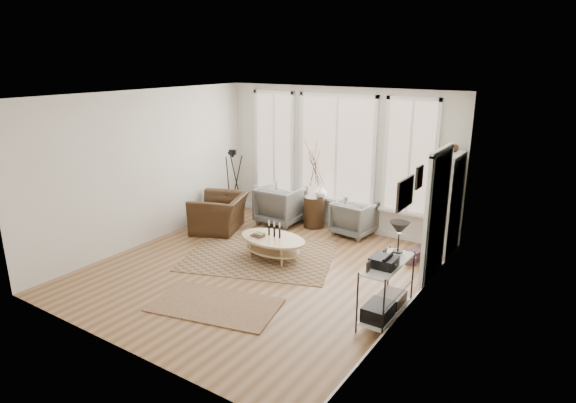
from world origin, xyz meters
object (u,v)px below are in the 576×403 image
Objects in this scene: bookcase at (447,207)px; armchair_left at (280,205)px; side_table at (314,186)px; coffee_table at (272,242)px; armchair_right at (354,218)px; accent_chair at (220,213)px; low_shelf at (387,285)px.

armchair_left is at bearing 179.88° from bookcase.
coffee_table is at bearing -82.61° from side_table.
armchair_left is 1.16× the size of armchair_right.
armchair_right is at bearing 96.41° from accent_chair.
armchair_left reaches higher than accent_chair.
accent_chair is (-2.45, -1.28, 0.02)m from armchair_right.
armchair_right is 0.68× the size of accent_chair.
side_table is 2.04m from accent_chair.
accent_chair is at bearing 51.76° from armchair_left.
low_shelf is 4.27m from armchair_left.
side_table reaches higher than accent_chair.
armchair_right is at bearing 1.96° from side_table.
coffee_table is 1.17× the size of accent_chair.
side_table reaches higher than coffee_table.
armchair_right is at bearing 123.19° from low_shelf.
side_table is at bearing 135.02° from low_shelf.
accent_chair is at bearing -166.20° from bookcase.
coffee_table is 1.98m from side_table.
side_table is (-2.77, 0.19, -0.06)m from bookcase.
accent_chair is at bearing 33.98° from armchair_right.
coffee_table is 1.88m from accent_chair.
low_shelf is at bearing 142.50° from armchair_left.
bookcase reaches higher than side_table.
bookcase reaches higher than accent_chair.
armchair_left is at bearing 143.71° from low_shelf.
low_shelf is 0.70× the size of side_table.
low_shelf is 2.62m from coffee_table.
side_table is (-0.92, -0.03, 0.54)m from armchair_right.
bookcase is 1.58× the size of low_shelf.
side_table is (-2.72, 2.71, 0.38)m from low_shelf.
low_shelf is 3.86m from side_table.
armchair_left is at bearing 13.89° from armchair_right.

